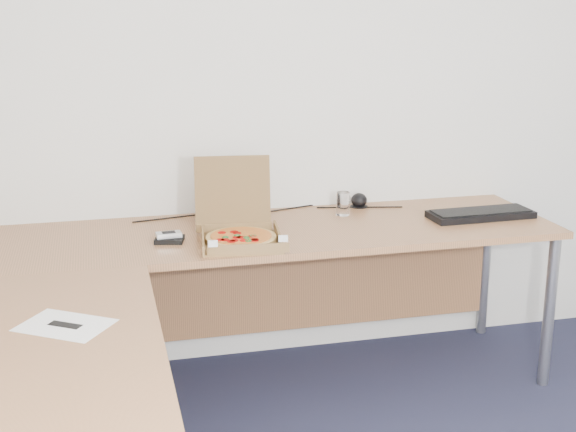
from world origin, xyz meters
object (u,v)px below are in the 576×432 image
object	(u,v)px
wallet	(170,240)
pizza_box	(240,233)
drinking_glass	(343,204)
keyboard	(481,214)
desk	(210,274)

from	to	relation	value
wallet	pizza_box	bearing A→B (deg)	-1.34
drinking_glass	wallet	size ratio (longest dim) A/B	0.95
pizza_box	keyboard	world-z (taller)	pizza_box
pizza_box	wallet	distance (m)	0.29
desk	drinking_glass	bearing A→B (deg)	39.67
pizza_box	drinking_glass	world-z (taller)	pizza_box
keyboard	wallet	bearing A→B (deg)	179.58
drinking_glass	keyboard	bearing A→B (deg)	-18.22
pizza_box	desk	bearing A→B (deg)	-113.84
desk	keyboard	xyz separation A→B (m)	(1.30, 0.39, 0.04)
desk	drinking_glass	xyz separation A→B (m)	(0.70, 0.58, 0.08)
desk	keyboard	distance (m)	1.35
drinking_glass	keyboard	world-z (taller)	drinking_glass
pizza_box	keyboard	size ratio (longest dim) A/B	0.78
pizza_box	wallet	world-z (taller)	pizza_box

